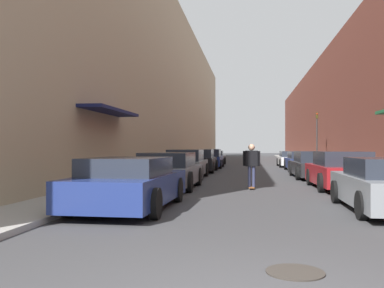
% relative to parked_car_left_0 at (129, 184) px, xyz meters
% --- Properties ---
extents(ground, '(153.51, 153.51, 0.00)m').
position_rel_parked_car_left_0_xyz_m(ground, '(3.02, 21.69, -0.62)').
color(ground, '#38383A').
extents(curb_strip_left, '(1.80, 69.78, 0.12)m').
position_rel_parked_car_left_0_xyz_m(curb_strip_left, '(-1.98, 28.67, -0.56)').
color(curb_strip_left, gray).
rests_on(curb_strip_left, ground).
extents(curb_strip_right, '(1.80, 69.78, 0.12)m').
position_rel_parked_car_left_0_xyz_m(curb_strip_right, '(8.02, 28.67, -0.56)').
color(curb_strip_right, gray).
rests_on(curb_strip_right, ground).
extents(building_row_left, '(4.90, 69.78, 13.50)m').
position_rel_parked_car_left_0_xyz_m(building_row_left, '(-4.88, 28.66, 6.13)').
color(building_row_left, tan).
rests_on(building_row_left, ground).
extents(building_row_right, '(4.90, 69.78, 9.33)m').
position_rel_parked_car_left_0_xyz_m(building_row_right, '(10.91, 28.66, 4.05)').
color(building_row_right, brown).
rests_on(building_row_right, ground).
extents(parked_car_left_0, '(2.07, 4.65, 1.25)m').
position_rel_parked_car_left_0_xyz_m(parked_car_left_0, '(0.00, 0.00, 0.00)').
color(parked_car_left_0, navy).
rests_on(parked_car_left_0, ground).
extents(parked_car_left_1, '(2.08, 4.24, 1.30)m').
position_rel_parked_car_left_0_xyz_m(parked_car_left_1, '(-0.04, 5.20, 0.02)').
color(parked_car_left_1, gray).
rests_on(parked_car_left_1, ground).
extents(parked_car_left_2, '(1.87, 4.09, 1.38)m').
position_rel_parked_car_left_0_xyz_m(parked_car_left_2, '(-0.15, 10.35, 0.04)').
color(parked_car_left_2, gray).
rests_on(parked_car_left_2, ground).
extents(parked_car_left_3, '(1.85, 4.81, 1.37)m').
position_rel_parked_car_left_0_xyz_m(parked_car_left_3, '(-0.05, 15.66, 0.04)').
color(parked_car_left_3, black).
rests_on(parked_car_left_3, ground).
extents(parked_car_left_4, '(2.07, 4.40, 1.35)m').
position_rel_parked_car_left_0_xyz_m(parked_car_left_4, '(-0.05, 20.89, 0.03)').
color(parked_car_left_4, navy).
rests_on(parked_car_left_4, ground).
extents(parked_car_left_5, '(1.86, 4.05, 1.20)m').
position_rel_parked_car_left_0_xyz_m(parked_car_left_5, '(-0.08, 25.99, -0.04)').
color(parked_car_left_5, black).
rests_on(parked_car_left_5, ground).
extents(parked_car_right_1, '(1.96, 4.43, 1.35)m').
position_rel_parked_car_left_0_xyz_m(parked_car_right_1, '(6.12, 5.81, 0.03)').
color(parked_car_right_1, maroon).
rests_on(parked_car_right_1, ground).
extents(parked_car_right_2, '(2.01, 4.82, 1.31)m').
position_rel_parked_car_left_0_xyz_m(parked_car_right_2, '(5.98, 11.20, 0.01)').
color(parked_car_right_2, '#232326').
rests_on(parked_car_right_2, ground).
extents(parked_car_right_3, '(1.97, 4.78, 1.24)m').
position_rel_parked_car_left_0_xyz_m(parked_car_right_3, '(6.17, 17.29, -0.01)').
color(parked_car_right_3, navy).
rests_on(parked_car_right_3, ground).
extents(parked_car_right_4, '(2.04, 4.60, 1.19)m').
position_rel_parked_car_left_0_xyz_m(parked_car_right_4, '(6.08, 23.14, -0.03)').
color(parked_car_right_4, silver).
rests_on(parked_car_right_4, ground).
extents(skateboarder, '(0.62, 0.78, 1.61)m').
position_rel_parked_car_left_0_xyz_m(skateboarder, '(2.96, 5.42, 0.37)').
color(skateboarder, brown).
rests_on(skateboarder, ground).
extents(manhole_cover, '(0.70, 0.70, 0.02)m').
position_rel_parked_car_left_0_xyz_m(manhole_cover, '(3.42, -4.81, -0.61)').
color(manhole_cover, '#332D28').
rests_on(manhole_cover, ground).
extents(traffic_light, '(0.16, 0.22, 3.95)m').
position_rel_parked_car_left_0_xyz_m(traffic_light, '(7.87, 22.57, 1.91)').
color(traffic_light, '#2D2D2D').
rests_on(traffic_light, curb_strip_right).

